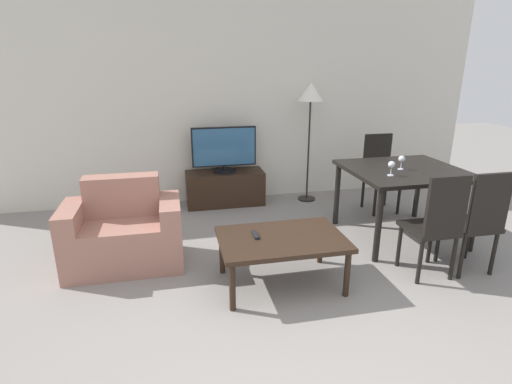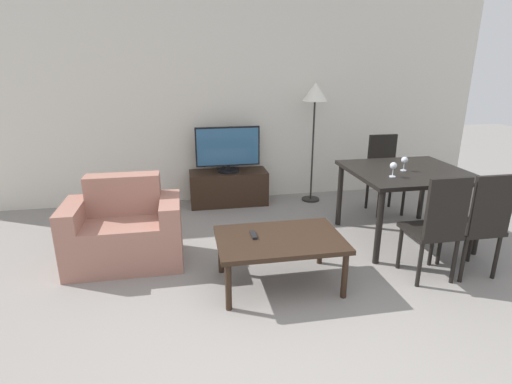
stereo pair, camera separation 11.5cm
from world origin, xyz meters
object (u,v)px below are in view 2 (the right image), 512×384
(tv_stand, at_px, (229,188))
(remote_primary, at_px, (253,235))
(dining_chair_far, at_px, (384,170))
(dining_chair_near_right, at_px, (480,221))
(armchair, at_px, (125,232))
(wine_glass_center, at_px, (404,161))
(wine_glass_left, at_px, (393,167))
(dining_table, at_px, (407,178))
(tv, at_px, (228,149))
(coffee_table, at_px, (280,242))
(floor_lamp, at_px, (315,99))
(dining_chair_near, at_px, (437,225))

(tv_stand, distance_m, remote_primary, 2.07)
(dining_chair_far, relative_size, dining_chair_near_right, 1.00)
(armchair, distance_m, dining_chair_near_right, 3.18)
(remote_primary, xyz_separation_m, wine_glass_center, (1.67, 0.60, 0.42))
(armchair, distance_m, wine_glass_left, 2.63)
(armchair, height_order, dining_table, armchair)
(tv_stand, bearing_deg, dining_table, -40.21)
(tv, bearing_deg, dining_chair_near_right, -50.25)
(dining_chair_far, relative_size, remote_primary, 6.41)
(tv_stand, distance_m, coffee_table, 2.14)
(wine_glass_center, bearing_deg, remote_primary, -160.33)
(coffee_table, distance_m, wine_glass_left, 1.40)
(dining_table, relative_size, dining_chair_near_right, 1.22)
(tv_stand, relative_size, floor_lamp, 0.64)
(dining_table, xyz_separation_m, wine_glass_left, (-0.29, -0.21, 0.19))
(dining_chair_near_right, bearing_deg, wine_glass_center, 107.72)
(armchair, distance_m, remote_primary, 1.27)
(armchair, relative_size, tv_stand, 1.03)
(tv_stand, relative_size, coffee_table, 0.97)
(armchair, xyz_separation_m, tv, (1.15, 1.47, 0.44))
(armchair, bearing_deg, remote_primary, -27.63)
(tv, xyz_separation_m, dining_chair_far, (1.91, -0.58, -0.22))
(tv, distance_m, dining_table, 2.23)
(dining_chair_near, bearing_deg, remote_primary, 171.07)
(tv_stand, height_order, floor_lamp, floor_lamp)
(tv, height_order, remote_primary, tv)
(armchair, height_order, dining_chair_near_right, dining_chair_near_right)
(armchair, xyz_separation_m, remote_primary, (1.12, -0.59, 0.14))
(tv, xyz_separation_m, remote_primary, (-0.03, -2.05, -0.30))
(dining_chair_near_right, relative_size, remote_primary, 6.41)
(dining_table, height_order, dining_chair_near, dining_chair_near)
(remote_primary, relative_size, wine_glass_left, 1.03)
(tv, relative_size, dining_chair_near_right, 0.87)
(armchair, xyz_separation_m, dining_table, (2.85, 0.03, 0.37))
(armchair, xyz_separation_m, wine_glass_left, (2.56, -0.18, 0.56))
(tv_stand, xyz_separation_m, coffee_table, (0.18, -2.12, 0.17))
(dining_table, distance_m, dining_chair_near_right, 0.89)
(tv, height_order, dining_chair_far, tv)
(wine_glass_center, bearing_deg, dining_chair_far, 73.01)
(dining_chair_near, height_order, remote_primary, dining_chair_near)
(floor_lamp, bearing_deg, dining_chair_near, -80.63)
(armchair, xyz_separation_m, wine_glass_center, (2.79, 0.01, 0.56))
(wine_glass_left, distance_m, wine_glass_center, 0.30)
(remote_primary, bearing_deg, dining_chair_near, -8.93)
(tv, relative_size, coffee_table, 0.80)
(coffee_table, height_order, wine_glass_center, wine_glass_center)
(dining_chair_near_right, height_order, wine_glass_left, dining_chair_near_right)
(armchair, relative_size, coffee_table, 1.00)
(tv, height_order, wine_glass_center, tv)
(dining_chair_near, bearing_deg, floor_lamp, 99.37)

